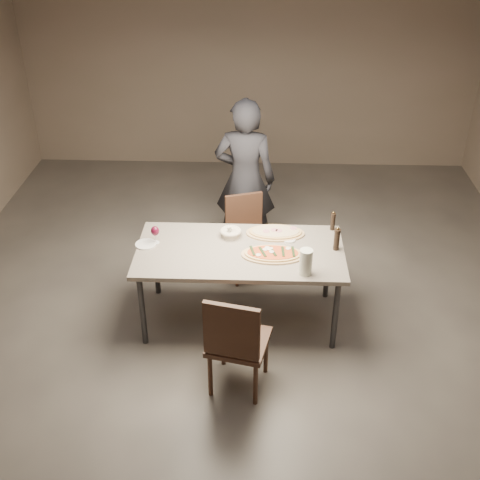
{
  "coord_description": "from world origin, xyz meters",
  "views": [
    {
      "loc": [
        0.17,
        -4.38,
        3.54
      ],
      "look_at": [
        0.0,
        0.0,
        0.85
      ],
      "focal_mm": 45.0,
      "sensor_mm": 36.0,
      "label": 1
    }
  ],
  "objects_px": {
    "pepper_mill_left": "(337,239)",
    "diner": "(245,180)",
    "zucchini_pizza": "(273,254)",
    "bread_basket": "(231,232)",
    "carafe": "(306,262)",
    "dining_table": "(240,255)",
    "chair_far": "(246,231)",
    "ham_pizza": "(275,232)",
    "chair_near": "(236,340)"
  },
  "relations": [
    {
      "from": "carafe",
      "to": "pepper_mill_left",
      "type": "bearing_deg",
      "value": 52.69
    },
    {
      "from": "dining_table",
      "to": "pepper_mill_left",
      "type": "bearing_deg",
      "value": 2.69
    },
    {
      "from": "pepper_mill_left",
      "to": "chair_far",
      "type": "bearing_deg",
      "value": 136.86
    },
    {
      "from": "bread_basket",
      "to": "carafe",
      "type": "relative_size",
      "value": 0.86
    },
    {
      "from": "bread_basket",
      "to": "chair_near",
      "type": "xyz_separation_m",
      "value": [
        0.09,
        -1.14,
        -0.27
      ]
    },
    {
      "from": "pepper_mill_left",
      "to": "bread_basket",
      "type": "bearing_deg",
      "value": 168.71
    },
    {
      "from": "dining_table",
      "to": "zucchini_pizza",
      "type": "bearing_deg",
      "value": -15.63
    },
    {
      "from": "carafe",
      "to": "chair_near",
      "type": "bearing_deg",
      "value": -133.01
    },
    {
      "from": "ham_pizza",
      "to": "bread_basket",
      "type": "xyz_separation_m",
      "value": [
        -0.4,
        -0.06,
        0.03
      ]
    },
    {
      "from": "chair_far",
      "to": "diner",
      "type": "relative_size",
      "value": 0.49
    },
    {
      "from": "dining_table",
      "to": "carafe",
      "type": "distance_m",
      "value": 0.66
    },
    {
      "from": "chair_near",
      "to": "chair_far",
      "type": "xyz_separation_m",
      "value": [
        0.03,
        1.7,
        -0.05
      ]
    },
    {
      "from": "bread_basket",
      "to": "carafe",
      "type": "height_order",
      "value": "carafe"
    },
    {
      "from": "chair_far",
      "to": "ham_pizza",
      "type": "bearing_deg",
      "value": 100.98
    },
    {
      "from": "chair_near",
      "to": "ham_pizza",
      "type": "bearing_deg",
      "value": 88.26
    },
    {
      "from": "dining_table",
      "to": "bread_basket",
      "type": "height_order",
      "value": "bread_basket"
    },
    {
      "from": "chair_near",
      "to": "diner",
      "type": "xyz_separation_m",
      "value": [
        0.01,
        2.09,
        0.33
      ]
    },
    {
      "from": "carafe",
      "to": "chair_far",
      "type": "xyz_separation_m",
      "value": [
        -0.51,
        1.12,
        -0.39
      ]
    },
    {
      "from": "chair_far",
      "to": "diner",
      "type": "xyz_separation_m",
      "value": [
        -0.03,
        0.38,
        0.39
      ]
    },
    {
      "from": "dining_table",
      "to": "ham_pizza",
      "type": "xyz_separation_m",
      "value": [
        0.31,
        0.28,
        0.07
      ]
    },
    {
      "from": "pepper_mill_left",
      "to": "carafe",
      "type": "bearing_deg",
      "value": -127.31
    },
    {
      "from": "bread_basket",
      "to": "pepper_mill_left",
      "type": "xyz_separation_m",
      "value": [
        0.92,
        -0.18,
        0.06
      ]
    },
    {
      "from": "bread_basket",
      "to": "carafe",
      "type": "xyz_separation_m",
      "value": [
        0.64,
        -0.56,
        0.07
      ]
    },
    {
      "from": "pepper_mill_left",
      "to": "diner",
      "type": "bearing_deg",
      "value": 126.07
    },
    {
      "from": "bread_basket",
      "to": "pepper_mill_left",
      "type": "bearing_deg",
      "value": -11.29
    },
    {
      "from": "diner",
      "to": "zucchini_pizza",
      "type": "bearing_deg",
      "value": 108.67
    },
    {
      "from": "zucchini_pizza",
      "to": "chair_near",
      "type": "height_order",
      "value": "chair_near"
    },
    {
      "from": "chair_near",
      "to": "diner",
      "type": "distance_m",
      "value": 2.11
    },
    {
      "from": "dining_table",
      "to": "carafe",
      "type": "xyz_separation_m",
      "value": [
        0.54,
        -0.34,
        0.17
      ]
    },
    {
      "from": "zucchini_pizza",
      "to": "bread_basket",
      "type": "height_order",
      "value": "bread_basket"
    },
    {
      "from": "zucchini_pizza",
      "to": "dining_table",
      "type": "bearing_deg",
      "value": 178.99
    },
    {
      "from": "chair_near",
      "to": "zucchini_pizza",
      "type": "bearing_deg",
      "value": 84.22
    },
    {
      "from": "carafe",
      "to": "bread_basket",
      "type": "bearing_deg",
      "value": 138.61
    },
    {
      "from": "zucchini_pizza",
      "to": "chair_far",
      "type": "distance_m",
      "value": 0.95
    },
    {
      "from": "zucchini_pizza",
      "to": "ham_pizza",
      "type": "xyz_separation_m",
      "value": [
        0.03,
        0.36,
        -0.0
      ]
    },
    {
      "from": "zucchini_pizza",
      "to": "ham_pizza",
      "type": "bearing_deg",
      "value": 100.19
    },
    {
      "from": "zucchini_pizza",
      "to": "chair_far",
      "type": "bearing_deg",
      "value": 120.6
    },
    {
      "from": "ham_pizza",
      "to": "chair_far",
      "type": "relative_size",
      "value": 0.63
    },
    {
      "from": "ham_pizza",
      "to": "chair_far",
      "type": "xyz_separation_m",
      "value": [
        -0.28,
        0.5,
        -0.3
      ]
    },
    {
      "from": "dining_table",
      "to": "carafe",
      "type": "height_order",
      "value": "carafe"
    },
    {
      "from": "ham_pizza",
      "to": "carafe",
      "type": "distance_m",
      "value": 0.67
    },
    {
      "from": "dining_table",
      "to": "pepper_mill_left",
      "type": "height_order",
      "value": "pepper_mill_left"
    },
    {
      "from": "zucchini_pizza",
      "to": "bread_basket",
      "type": "distance_m",
      "value": 0.48
    },
    {
      "from": "pepper_mill_left",
      "to": "diner",
      "type": "height_order",
      "value": "diner"
    },
    {
      "from": "zucchini_pizza",
      "to": "diner",
      "type": "bearing_deg",
      "value": 117.02
    },
    {
      "from": "chair_far",
      "to": "diner",
      "type": "height_order",
      "value": "diner"
    },
    {
      "from": "zucchini_pizza",
      "to": "pepper_mill_left",
      "type": "xyz_separation_m",
      "value": [
        0.55,
        0.12,
        0.09
      ]
    },
    {
      "from": "zucchini_pizza",
      "to": "ham_pizza",
      "type": "height_order",
      "value": "zucchini_pizza"
    },
    {
      "from": "carafe",
      "to": "chair_far",
      "type": "height_order",
      "value": "carafe"
    },
    {
      "from": "zucchini_pizza",
      "to": "diner",
      "type": "xyz_separation_m",
      "value": [
        -0.27,
        1.25,
        0.09
      ]
    }
  ]
}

